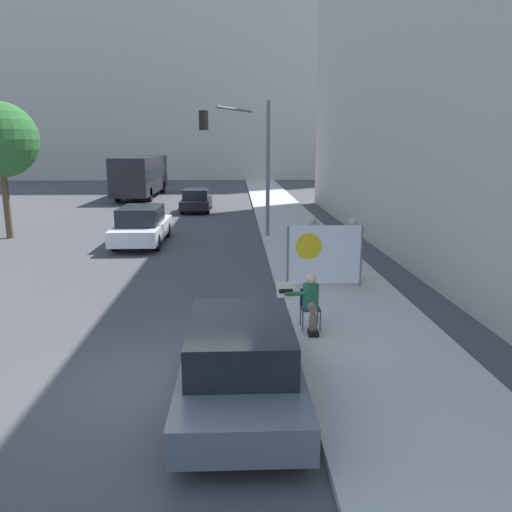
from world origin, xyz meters
The scene contains 13 objects.
ground_plane centered at (0.00, 0.00, 0.00)m, with size 160.00×160.00×0.00m, color #444447.
sidewalk_curb centered at (3.72, 15.00, 0.06)m, with size 3.23×90.00×0.12m, color #B7B2A8.
building_backdrop_far centered at (-2.00, 57.21, 20.10)m, with size 52.00×12.00×40.21m.
seated_protester centered at (2.54, 2.09, 0.75)m, with size 0.92×0.77×1.18m.
jogger_on_sidewalk centered at (4.28, 5.87, 1.06)m, with size 0.34×0.34×1.83m.
pedestrian_behind centered at (3.47, 7.77, 0.93)m, with size 0.34×0.34×1.60m.
protest_banner centered at (3.38, 5.29, 1.02)m, with size 2.07×0.06×1.70m.
traffic_light_pole centered at (1.31, 13.99, 3.93)m, with size 3.03×2.80×5.61m.
parked_car_curbside centered at (1.06, -0.67, 0.69)m, with size 1.78×4.35×1.36m.
car_on_road_nearest centered at (-2.81, 12.30, 0.76)m, with size 1.79×4.80×1.54m.
car_on_road_midblock centered at (-1.41, 22.62, 0.69)m, with size 1.70×4.18×1.36m.
city_bus_on_road centered at (-6.32, 31.48, 1.79)m, with size 2.57×10.72×3.10m.
street_tree_near_curb centered at (-8.83, 13.91, 4.15)m, with size 3.14×3.14×5.74m.
Camera 1 is at (1.01, -7.84, 3.91)m, focal length 35.00 mm.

